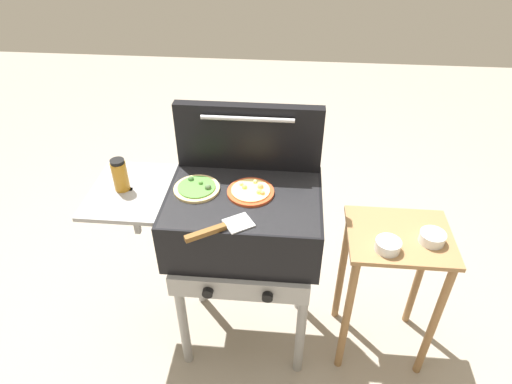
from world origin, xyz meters
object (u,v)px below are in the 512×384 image
at_px(grill, 241,223).
at_px(prep_table, 391,269).
at_px(topping_bowl_far, 388,246).
at_px(pizza_veggie, 197,188).
at_px(pizza_cheese, 251,191).
at_px(topping_bowl_near, 432,238).
at_px(spatula, 219,229).
at_px(sauce_jar, 120,175).

xyz_separation_m(grill, prep_table, (0.67, 0.00, -0.23)).
bearing_deg(topping_bowl_far, pizza_veggie, 171.54).
relative_size(pizza_cheese, topping_bowl_near, 1.85).
bearing_deg(pizza_veggie, topping_bowl_near, -3.17).
relative_size(pizza_cheese, topping_bowl_far, 1.89).
relative_size(spatula, topping_bowl_near, 2.37).
xyz_separation_m(sauce_jar, spatula, (0.44, -0.22, -0.06)).
height_order(grill, pizza_cheese, pizza_cheese).
height_order(sauce_jar, topping_bowl_far, sauce_jar).
relative_size(pizza_veggie, topping_bowl_far, 1.86).
bearing_deg(pizza_cheese, prep_table, -1.56).
bearing_deg(pizza_cheese, topping_bowl_far, -11.40).
height_order(grill, topping_bowl_near, grill).
bearing_deg(topping_bowl_far, sauce_jar, 175.06).
bearing_deg(spatula, sauce_jar, 153.44).
xyz_separation_m(prep_table, topping_bowl_near, (0.12, -0.03, 0.23)).
bearing_deg(spatula, topping_bowl_far, 10.78).
height_order(grill, pizza_veggie, pizza_veggie).
bearing_deg(grill, spatula, -103.80).
bearing_deg(topping_bowl_near, topping_bowl_far, -161.40).
xyz_separation_m(spatula, prep_table, (0.73, 0.22, -0.38)).
xyz_separation_m(pizza_cheese, sauce_jar, (-0.54, -0.02, 0.06)).
height_order(pizza_veggie, prep_table, pizza_veggie).
bearing_deg(topping_bowl_near, sauce_jar, 178.59).
distance_m(pizza_veggie, prep_table, 0.94).
distance_m(pizza_cheese, pizza_veggie, 0.23).
xyz_separation_m(grill, pizza_veggie, (-0.18, 0.03, 0.15)).
height_order(pizza_cheese, topping_bowl_near, pizza_cheese).
relative_size(topping_bowl_near, topping_bowl_far, 1.02).
distance_m(grill, prep_table, 0.71).
distance_m(topping_bowl_near, topping_bowl_far, 0.20).
bearing_deg(topping_bowl_far, grill, 171.36).
bearing_deg(prep_table, grill, -179.63).
bearing_deg(grill, pizza_veggie, 172.14).
distance_m(grill, spatula, 0.27).
bearing_deg(prep_table, topping_bowl_far, -125.90).
relative_size(spatula, topping_bowl_far, 2.42).
bearing_deg(topping_bowl_near, grill, 177.93).
bearing_deg(pizza_veggie, pizza_cheese, -0.98).
xyz_separation_m(pizza_veggie, sauce_jar, (-0.31, -0.02, 0.06)).
height_order(pizza_veggie, spatula, pizza_veggie).
xyz_separation_m(spatula, topping_bowl_far, (0.66, 0.13, -0.15)).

